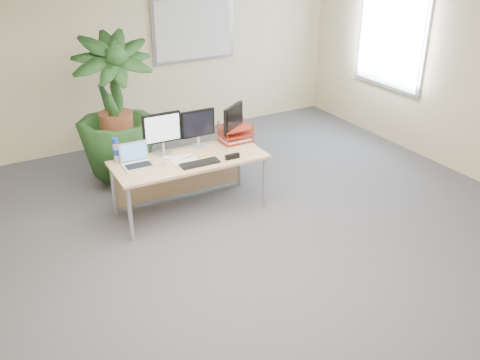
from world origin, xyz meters
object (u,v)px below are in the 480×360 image
monitor_left (162,131)px  monitor_right (198,126)px  floor_plant (117,127)px  desk (186,167)px  laptop (136,159)px

monitor_left → monitor_right: size_ratio=1.07×
floor_plant → monitor_left: bearing=-72.0°
monitor_left → desk: bearing=-39.2°
desk → monitor_right: 0.47m
monitor_left → monitor_right: (0.43, -0.01, -0.02)m
floor_plant → monitor_right: size_ratio=3.40×
desk → floor_plant: bearing=115.4°
floor_plant → laptop: size_ratio=4.68×
floor_plant → laptop: floor_plant is taller
floor_plant → laptop: (-0.09, -0.92, -0.05)m
desk → monitor_left: 0.48m
monitor_left → laptop: 0.43m
monitor_left → laptop: (-0.35, -0.12, -0.21)m
monitor_right → laptop: monitor_right is taller
floor_plant → monitor_left: size_ratio=3.16×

